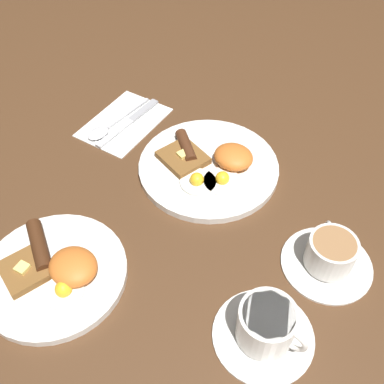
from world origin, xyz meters
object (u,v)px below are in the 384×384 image
object	(u,v)px
breakfast_plate_far	(55,271)
knife	(131,120)
breakfast_plate_near	(209,165)
teacup_far	(266,327)
spoon	(104,129)
teacup_near	(329,256)

from	to	relation	value
breakfast_plate_far	knife	size ratio (longest dim) A/B	1.24
breakfast_plate_near	teacup_far	size ratio (longest dim) A/B	1.83
knife	spoon	size ratio (longest dim) A/B	1.05
breakfast_plate_near	knife	xyz separation A→B (m)	(0.23, -0.03, -0.01)
breakfast_plate_far	spoon	size ratio (longest dim) A/B	1.30
breakfast_plate_far	spoon	world-z (taller)	breakfast_plate_far
knife	spoon	world-z (taller)	spoon
teacup_near	knife	size ratio (longest dim) A/B	0.79
teacup_far	knife	world-z (taller)	teacup_far
teacup_near	teacup_far	size ratio (longest dim) A/B	1.00
breakfast_plate_near	teacup_far	distance (m)	0.37
breakfast_plate_far	teacup_far	world-z (taller)	teacup_far
breakfast_plate_near	knife	size ratio (longest dim) A/B	1.44
knife	breakfast_plate_near	bearing A→B (deg)	84.26
teacup_far	spoon	xyz separation A→B (m)	(0.52, -0.22, -0.02)
teacup_far	knife	bearing A→B (deg)	-29.80
breakfast_plate_near	spoon	size ratio (longest dim) A/B	1.51
breakfast_plate_far	spoon	bearing A→B (deg)	-60.56
teacup_far	knife	distance (m)	0.57
breakfast_plate_near	spoon	distance (m)	0.26
breakfast_plate_far	spoon	distance (m)	0.37
breakfast_plate_near	spoon	bearing A→B (deg)	7.11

